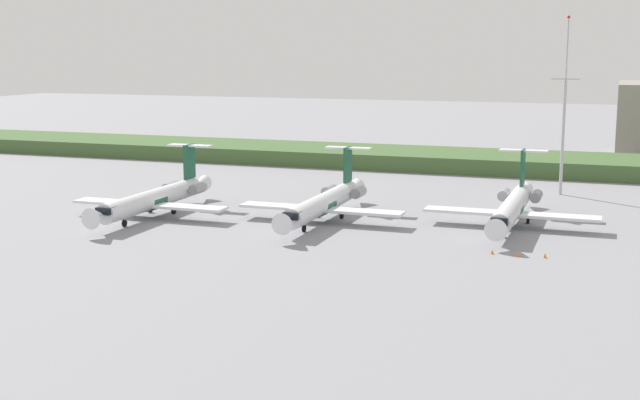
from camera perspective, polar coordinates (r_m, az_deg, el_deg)
The scene contains 9 objects.
ground_plane at distance 137.20m, azimuth 3.02°, elevation 0.26°, with size 500.00×500.00×0.00m, color gray.
grass_berm at distance 172.78m, azimuth 6.55°, elevation 2.75°, with size 320.00×20.00×3.06m, color #426033.
regional_jet_nearest at distance 122.87m, azimuth -10.88°, elevation 0.14°, with size 22.81×31.00×9.00m.
regional_jet_second at distance 117.44m, azimuth 0.30°, elevation -0.13°, with size 22.81×31.00×9.00m.
regional_jet_third at distance 116.97m, azimuth 12.64°, elevation -0.42°, with size 22.81×31.00×9.00m.
antenna_mast at distance 142.53m, azimuth 15.84°, elevation 4.98°, with size 4.40×0.50×28.29m.
safety_cone_front_marker at distance 100.63m, azimuth 11.34°, elevation -3.38°, with size 0.44×0.44×0.55m, color orange.
safety_cone_mid_marker at distance 100.05m, azimuth 12.95°, elevation -3.52°, with size 0.44×0.44×0.55m, color orange.
safety_cone_rear_marker at distance 100.16m, azimuth 14.69°, elevation -3.58°, with size 0.44×0.44×0.55m, color orange.
Camera 1 is at (38.17, -99.71, 23.30)m, focal length 48.29 mm.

